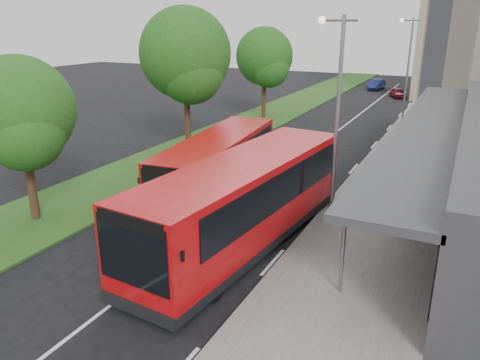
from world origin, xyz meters
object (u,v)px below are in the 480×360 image
Objects in this scene: bollard at (407,135)px; bus_main at (244,202)px; bus_second at (218,165)px; car_far at (377,84)px; tree_near at (22,117)px; lamp_post_far at (407,66)px; tree_mid at (186,60)px; tree_far at (264,60)px; litter_bin at (390,160)px; lamp_post_near at (336,110)px; car_near at (398,93)px.

bus_main is at bearing -100.82° from bollard.
bus_second reaches higher than car_far.
tree_near is 27.32m from lamp_post_far.
bollard is (3.43, 17.94, -0.97)m from bus_main.
tree_mid is 17.10m from lamp_post_far.
bus_second is at bearing -84.23° from car_far.
car_far is at bearing 84.39° from bus_second.
tree_far is at bearing 160.79° from bollard.
bollard is at bearing 84.86° from bus_main.
bus_main is 12.25m from litter_bin.
bus_main reaches higher than bollard.
bollard is (6.82, 13.71, -0.76)m from bus_second.
lamp_post_near reaches higher than bus_main.
bollard is at bearing 89.45° from litter_bin.
tree_mid is 1.10× the size of lamp_post_near.
car_near is (-0.20, 39.02, -1.14)m from bus_main.
tree_far reaches higher than bollard.
tree_far is 23.35m from car_far.
lamp_post_near reaches higher than car_near.
lamp_post_near is 15.36m from bollard.
tree_mid is at bearing -130.68° from lamp_post_far.
tree_far is 7.75× the size of litter_bin.
tree_mid is at bearing 147.64° from lamp_post_near.
lamp_post_near is 0.68× the size of bus_main.
bus_main is at bearing -57.02° from bus_second.
tree_far is (-0.00, 24.00, 0.49)m from tree_near.
tree_far is 0.64× the size of bus_main.
bus_main is at bearing -126.35° from lamp_post_near.
tree_mid is at bearing 126.35° from bus_second.
tree_far is at bearing -97.70° from car_far.
bus_main reaches higher than car_far.
litter_bin is at bearing 48.00° from tree_near.
tree_near is at bearing -90.00° from tree_far.
tree_near is 1.84× the size of car_far.
lamp_post_far is at bearing 95.25° from litter_bin.
litter_bin is at bearing -40.70° from tree_far.
bus_main is (8.81, -10.20, -4.04)m from tree_mid.
car_near is (8.60, 40.82, -3.84)m from tree_near.
litter_bin is 6.21m from bollard.
lamp_post_near is 36.20m from car_near.
lamp_post_far reaches higher than car_near.
tree_near is 24.01m from tree_far.
tree_near reaches higher than car_far.
tree_far is (0.00, 12.00, -0.84)m from tree_mid.
car_far is at bearing 76.73° from tree_far.
tree_near is at bearing -132.00° from litter_bin.
lamp_post_far is at bearing 89.96° from bus_main.
bollard is at bearing -103.95° from car_near.
bus_second is at bearing -47.84° from tree_mid.
car_near is (-2.52, 15.87, -4.19)m from lamp_post_far.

